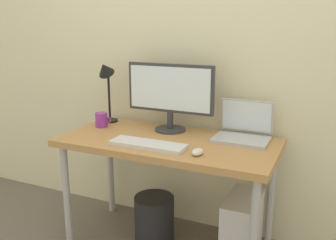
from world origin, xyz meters
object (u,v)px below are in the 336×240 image
object	(u,v)px
monitor	(170,93)
desk_lamp	(106,78)
desk	(168,151)
keyboard	(148,145)
mouse	(197,152)
coffee_mug	(102,120)
computer_tower	(242,230)
wastebasket	(154,218)
laptop	(243,130)

from	to	relation	value
monitor	desk_lamp	size ratio (longest dim) A/B	1.31
desk	keyboard	xyz separation A→B (m)	(-0.05, -0.17, 0.08)
monitor	mouse	bearing A→B (deg)	-48.27
monitor	keyboard	xyz separation A→B (m)	(0.02, -0.35, -0.24)
coffee_mug	computer_tower	world-z (taller)	coffee_mug
wastebasket	keyboard	bearing A→B (deg)	-71.43
mouse	coffee_mug	size ratio (longest dim) A/B	0.77
desk_lamp	keyboard	xyz separation A→B (m)	(0.50, -0.35, -0.30)
desk_lamp	mouse	distance (m)	0.93
laptop	computer_tower	bearing A→B (deg)	-70.02
laptop	monitor	bearing A→B (deg)	-178.19
keyboard	coffee_mug	size ratio (longest dim) A/B	3.76
laptop	keyboard	world-z (taller)	laptop
desk_lamp	coffee_mug	xyz separation A→B (m)	(0.03, -0.11, -0.26)
mouse	coffee_mug	distance (m)	0.81
laptop	computer_tower	world-z (taller)	laptop
wastebasket	monitor	bearing A→B (deg)	71.43
mouse	wastebasket	world-z (taller)	mouse
coffee_mug	desk	bearing A→B (deg)	-7.72
mouse	coffee_mug	world-z (taller)	coffee_mug
laptop	mouse	size ratio (longest dim) A/B	3.56
keyboard	laptop	bearing A→B (deg)	38.82
desk_lamp	keyboard	distance (m)	0.68
desk_lamp	monitor	bearing A→B (deg)	-0.07
computer_tower	wastebasket	bearing A→B (deg)	179.33
monitor	desk	bearing A→B (deg)	-69.38
desk_lamp	coffee_mug	bearing A→B (deg)	-76.30
wastebasket	coffee_mug	bearing A→B (deg)	174.99
mouse	desk_lamp	bearing A→B (deg)	155.75
keyboard	mouse	xyz separation A→B (m)	(0.30, -0.01, 0.01)
coffee_mug	computer_tower	size ratio (longest dim) A/B	0.28
monitor	computer_tower	world-z (taller)	monitor
desk	wastebasket	size ratio (longest dim) A/B	4.31
mouse	monitor	bearing A→B (deg)	131.73
keyboard	desk_lamp	bearing A→B (deg)	145.04
desk_lamp	mouse	size ratio (longest dim) A/B	4.89
desk	desk_lamp	xyz separation A→B (m)	(-0.55, 0.18, 0.38)
coffee_mug	wastebasket	distance (m)	0.74
desk	desk_lamp	bearing A→B (deg)	161.86
laptop	keyboard	xyz separation A→B (m)	(-0.45, -0.36, -0.05)
laptop	keyboard	distance (m)	0.58
monitor	computer_tower	size ratio (longest dim) A/B	1.37
coffee_mug	computer_tower	bearing A→B (deg)	-2.45
desk	mouse	world-z (taller)	mouse
monitor	keyboard	size ratio (longest dim) A/B	1.31
desk	wastebasket	xyz separation A→B (m)	(-0.12, 0.03, -0.50)
coffee_mug	wastebasket	bearing A→B (deg)	-5.01
desk_lamp	coffee_mug	distance (m)	0.29
laptop	keyboard	size ratio (longest dim) A/B	0.73
monitor	coffee_mug	size ratio (longest dim) A/B	4.93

